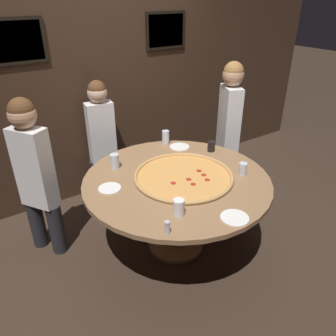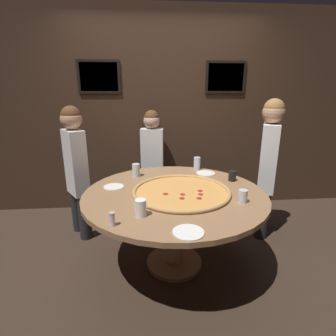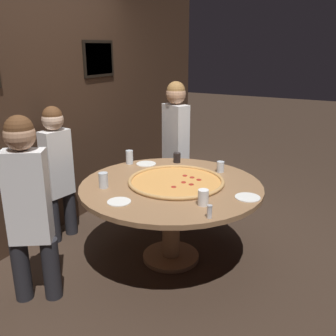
# 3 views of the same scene
# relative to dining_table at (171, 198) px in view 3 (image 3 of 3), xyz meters

# --- Properties ---
(ground_plane) EXTENTS (24.00, 24.00, 0.00)m
(ground_plane) POSITION_rel_dining_table_xyz_m (0.00, 0.00, -0.61)
(ground_plane) COLOR #38281E
(back_wall) EXTENTS (6.40, 0.08, 2.60)m
(back_wall) POSITION_rel_dining_table_xyz_m (0.00, 1.40, 0.69)
(back_wall) COLOR #3D281C
(back_wall) RESTS_ON ground_plane
(dining_table) EXTENTS (1.59, 1.59, 0.74)m
(dining_table) POSITION_rel_dining_table_xyz_m (0.00, 0.00, 0.00)
(dining_table) COLOR #936B47
(dining_table) RESTS_ON ground_plane
(giant_pizza) EXTENTS (0.85, 0.85, 0.03)m
(giant_pizza) POSITION_rel_dining_table_xyz_m (0.06, -0.02, 0.14)
(giant_pizza) COLOR #E0994C
(giant_pizza) RESTS_ON dining_table
(drink_cup_near_right) EXTENTS (0.07, 0.07, 0.10)m
(drink_cup_near_right) POSITION_rel_dining_table_xyz_m (0.59, 0.25, 0.18)
(drink_cup_near_right) COLOR black
(drink_cup_near_right) RESTS_ON dining_table
(drink_cup_near_left) EXTENTS (0.07, 0.07, 0.14)m
(drink_cup_near_left) POSITION_rel_dining_table_xyz_m (0.32, 0.65, 0.20)
(drink_cup_near_left) COLOR silver
(drink_cup_near_left) RESTS_ON dining_table
(drink_cup_far_left) EXTENTS (0.07, 0.07, 0.10)m
(drink_cup_far_left) POSITION_rel_dining_table_xyz_m (0.51, -0.26, 0.18)
(drink_cup_far_left) COLOR silver
(drink_cup_far_left) RESTS_ON dining_table
(drink_cup_centre_back) EXTENTS (0.08, 0.08, 0.13)m
(drink_cup_centre_back) POSITION_rel_dining_table_xyz_m (-0.35, 0.46, 0.20)
(drink_cup_centre_back) COLOR silver
(drink_cup_centre_back) RESTS_ON dining_table
(drink_cup_far_right) EXTENTS (0.08, 0.08, 0.12)m
(drink_cup_far_right) POSITION_rel_dining_table_xyz_m (-0.29, -0.43, 0.19)
(drink_cup_far_right) COLOR white
(drink_cup_far_right) RESTS_ON dining_table
(white_plate_left_side) EXTENTS (0.20, 0.20, 0.01)m
(white_plate_left_side) POSITION_rel_dining_table_xyz_m (0.39, 0.49, 0.13)
(white_plate_left_side) COLOR white
(white_plate_left_side) RESTS_ON dining_table
(white_plate_far_back) EXTENTS (0.19, 0.19, 0.01)m
(white_plate_far_back) POSITION_rel_dining_table_xyz_m (-0.55, 0.17, 0.13)
(white_plate_far_back) COLOR white
(white_plate_far_back) RESTS_ON dining_table
(white_plate_right_side) EXTENTS (0.20, 0.20, 0.01)m
(white_plate_right_side) POSITION_rel_dining_table_xyz_m (0.01, -0.68, 0.13)
(white_plate_right_side) COLOR white
(white_plate_right_side) RESTS_ON dining_table
(condiment_shaker) EXTENTS (0.04, 0.04, 0.10)m
(condiment_shaker) POSITION_rel_dining_table_xyz_m (-0.47, -0.55, 0.18)
(condiment_shaker) COLOR silver
(condiment_shaker) RESTS_ON dining_table
(diner_side_right) EXTENTS (0.35, 0.20, 1.36)m
(diner_side_right) POSITION_rel_dining_table_xyz_m (-0.16, 1.18, 0.16)
(diner_side_right) COLOR #232328
(diner_side_right) RESTS_ON ground_plane
(diner_centre_back) EXTENTS (0.29, 0.40, 1.52)m
(diner_centre_back) POSITION_rel_dining_table_xyz_m (1.07, 0.51, 0.25)
(diner_centre_back) COLOR #232328
(diner_centre_back) RESTS_ON ground_plane
(diner_far_left) EXTENTS (0.31, 0.37, 1.45)m
(diner_far_left) POSITION_rel_dining_table_xyz_m (-1.00, 0.65, 0.21)
(diner_far_left) COLOR #232328
(diner_far_left) RESTS_ON ground_plane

